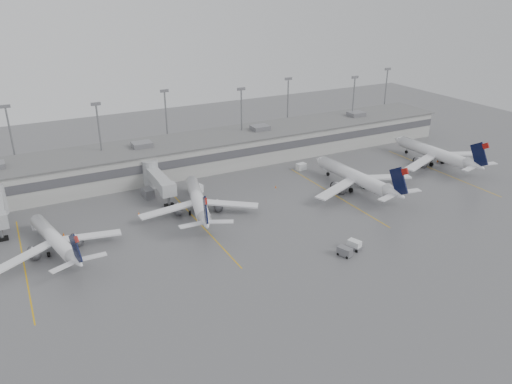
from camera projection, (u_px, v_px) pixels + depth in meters
name	position (u px, v px, depth m)	size (l,w,h in m)	color
ground	(334.00, 256.00, 94.76)	(260.00, 260.00, 0.00)	#505052
terminal	(213.00, 150.00, 140.42)	(152.00, 17.00, 9.45)	#9E9E9A
light_masts	(204.00, 119.00, 142.06)	(142.40, 8.00, 20.60)	gray
jet_bridge_right	(156.00, 178.00, 121.79)	(4.00, 17.20, 7.00)	#989B9D
stand_markings	(272.00, 209.00, 114.33)	(105.25, 40.00, 0.01)	#D19B0C
jet_far_left	(56.00, 240.00, 94.87)	(23.72, 26.86, 8.79)	white
jet_mid_left	(198.00, 201.00, 111.01)	(25.85, 29.34, 9.66)	white
jet_mid_right	(357.00, 177.00, 123.44)	(29.51, 33.14, 10.71)	white
jet_far_right	(437.00, 153.00, 140.67)	(29.38, 32.94, 10.65)	white
baggage_tug	(354.00, 246.00, 96.89)	(2.69, 3.32, 1.85)	silver
baggage_cart	(345.00, 251.00, 94.47)	(2.43, 3.12, 1.76)	slate
gse_uld_a	(38.00, 225.00, 104.83)	(2.27, 1.51, 1.60)	silver
gse_uld_b	(197.00, 189.00, 122.77)	(2.69, 1.79, 1.91)	silver
gse_uld_c	(301.00, 167.00, 137.65)	(2.58, 1.72, 1.83)	silver
gse_loader	(148.00, 193.00, 120.02)	(2.22, 3.55, 2.22)	slate
cone_a	(63.00, 234.00, 102.16)	(0.43, 0.43, 0.68)	#FA6405
cone_b	(139.00, 214.00, 111.14)	(0.46, 0.46, 0.73)	#FA6405
cone_c	(276.00, 187.00, 125.82)	(0.38, 0.38, 0.61)	#FA6405
cone_d	(438.00, 161.00, 143.79)	(0.45, 0.45, 0.71)	#FA6405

